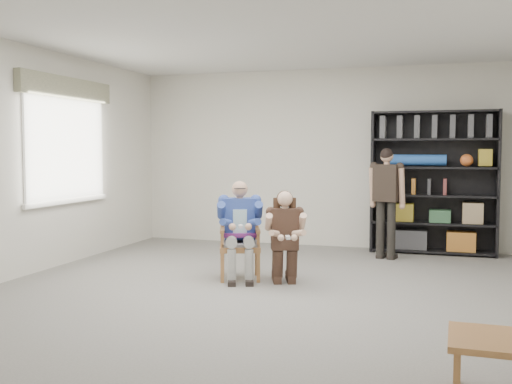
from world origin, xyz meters
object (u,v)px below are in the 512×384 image
(seated_man, at_px, (240,230))
(standing_man, at_px, (386,204))
(kneeling_woman, at_px, (285,237))
(armchair, at_px, (240,241))
(bookshelf, at_px, (434,183))
(side_table, at_px, (496,369))

(seated_man, distance_m, standing_man, 2.41)
(kneeling_woman, xyz_separation_m, standing_man, (0.95, 1.97, 0.24))
(armchair, bearing_deg, bookshelf, 29.59)
(armchair, distance_m, seated_man, 0.14)
(kneeling_woman, bearing_deg, armchair, 148.35)
(standing_man, height_order, side_table, standing_man)
(standing_man, bearing_deg, side_table, -61.89)
(kneeling_woman, xyz_separation_m, bookshelf, (1.57, 2.64, 0.51))
(bookshelf, bearing_deg, armchair, -130.44)
(seated_man, bearing_deg, side_table, -66.99)
(standing_man, bearing_deg, kneeling_woman, -100.63)
(kneeling_woman, height_order, side_table, kneeling_woman)
(seated_man, xyz_separation_m, bookshelf, (2.15, 2.52, 0.46))
(seated_man, xyz_separation_m, side_table, (2.60, -2.79, -0.39))
(standing_man, xyz_separation_m, side_table, (1.07, -4.64, -0.59))
(side_table, bearing_deg, armchair, 132.97)
(seated_man, distance_m, kneeling_woman, 0.59)
(standing_man, bearing_deg, seated_man, -114.49)
(armchair, distance_m, side_table, 3.82)
(bookshelf, bearing_deg, seated_man, -130.44)
(armchair, distance_m, bookshelf, 3.37)
(armchair, height_order, kneeling_woman, kneeling_woman)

